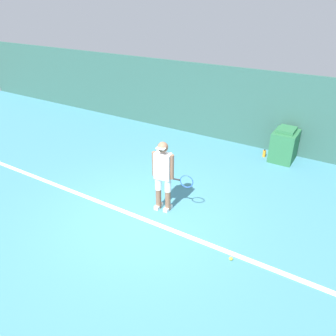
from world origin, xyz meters
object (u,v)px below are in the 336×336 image
object	(u,v)px
tennis_player	(163,174)
covered_chair	(284,145)
tennis_ball	(231,259)
water_bottle	(264,153)

from	to	relation	value
tennis_player	covered_chair	world-z (taller)	tennis_player
covered_chair	tennis_player	bearing A→B (deg)	-112.27
tennis_player	covered_chair	distance (m)	4.19
tennis_ball	covered_chair	bearing A→B (deg)	93.60
covered_chair	water_bottle	bearing A→B (deg)	-170.46
tennis_ball	water_bottle	distance (m)	4.55
tennis_player	tennis_ball	xyz separation A→B (m)	(1.86, -0.71, -0.85)
tennis_player	water_bottle	size ratio (longest dim) A/B	7.17
tennis_ball	tennis_player	bearing A→B (deg)	159.15
tennis_ball	covered_chair	xyz separation A→B (m)	(-0.29, 4.56, 0.42)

